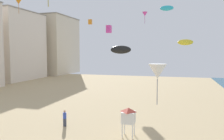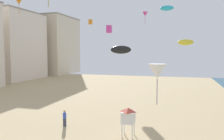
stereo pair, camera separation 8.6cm
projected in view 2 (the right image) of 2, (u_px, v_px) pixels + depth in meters
The scene contains 12 objects.
boardwalk_hotel_mid at pixel (12, 46), 61.70m from camera, with size 12.16×15.90×18.03m.
boardwalk_hotel_far at pixel (49, 45), 79.22m from camera, with size 16.51×17.06×19.15m.
kite_flyer at pixel (65, 117), 22.83m from camera, with size 0.34×0.34×1.64m.
lifeguard_stand at pixel (128, 116), 20.03m from camera, with size 1.10×1.10×2.55m.
kite_orange_delta at pixel (19, 2), 37.38m from camera, with size 1.03×1.03×2.33m.
kite_magenta_box at pixel (109, 29), 44.54m from camera, with size 0.92×0.92×1.44m.
kite_magenta_delta at pixel (145, 14), 45.83m from camera, with size 1.02×1.02×2.33m.
kite_orange_box_2 at pixel (90, 22), 41.46m from camera, with size 0.56×0.56×0.88m.
kite_cyan_parafoil at pixel (167, 8), 28.65m from camera, with size 1.67×0.46×0.65m.
kite_black_parafoil at pixel (121, 50), 28.22m from camera, with size 2.58×0.72×1.00m.
kite_yellow_parafoil at pixel (186, 42), 41.24m from camera, with size 2.72×0.76×1.06m.
kite_white_delta at pixel (157, 71), 21.33m from camera, with size 1.69×1.69×3.84m.
Camera 2 is at (12.45, -9.80, 7.41)m, focal length 36.85 mm.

